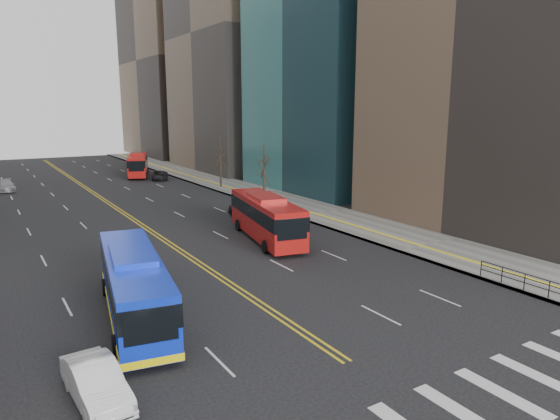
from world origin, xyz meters
name	(u,v)px	position (x,y,z in m)	size (l,w,h in m)	color
sidewalk_right	(255,193)	(17.50, 45.00, 0.07)	(7.00, 130.00, 0.15)	slate
centerline	(96,195)	(0.00, 55.00, 0.01)	(0.55, 100.00, 0.01)	gold
office_towers	(63,12)	(0.12, 68.51, 23.92)	(83.00, 134.00, 58.00)	gray
pedestrian_railing	(525,279)	(14.30, 6.00, 0.82)	(0.06, 6.06, 1.02)	black
street_trees	(56,180)	(-7.18, 34.55, 4.87)	(35.20, 47.20, 7.60)	#30261D
blue_bus	(134,283)	(-6.45, 14.53, 1.89)	(4.65, 12.66, 3.60)	#0E2DD5
red_bus_near	(266,215)	(7.31, 24.61, 2.08)	(5.07, 12.18, 3.75)	#B31613
red_bus_far	(138,163)	(9.74, 69.77, 2.05)	(6.29, 11.91, 3.69)	#B31613
car_white	(96,383)	(-9.87, 7.68, 0.76)	(1.61, 4.61, 1.52)	silver
car_dark_mid	(248,210)	(9.93, 32.75, 0.77)	(1.82, 4.52, 1.54)	black
car_silver	(6,186)	(-9.49, 63.94, 0.72)	(2.01, 4.96, 1.44)	gray
car_dark_far	(160,175)	(11.27, 63.69, 0.67)	(2.22, 4.81, 1.34)	black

